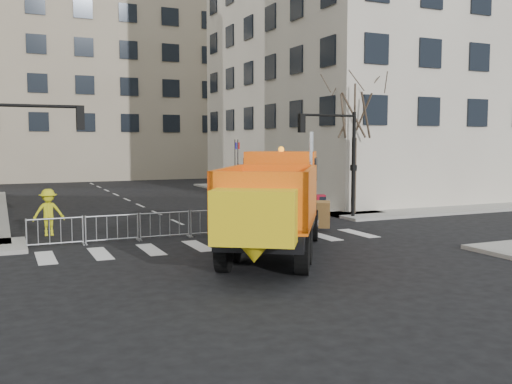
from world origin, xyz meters
name	(u,v)px	position (x,y,z in m)	size (l,w,h in m)	color
ground	(292,274)	(0.00, 0.00, 0.00)	(120.00, 120.00, 0.00)	black
sidewalk_back	(200,231)	(0.00, 8.50, 0.07)	(64.00, 5.00, 0.15)	gray
building_far	(73,69)	(0.00, 52.00, 12.00)	(30.00, 18.00, 24.00)	tan
traffic_light_right	(354,166)	(8.50, 9.50, 2.70)	(0.18, 0.18, 5.40)	black
crowd_barriers	(190,224)	(-0.75, 7.60, 0.55)	(12.60, 0.60, 1.10)	#9EA0A5
street_tree	(354,145)	(9.20, 10.50, 3.75)	(3.00, 3.00, 7.50)	#382B21
plow_truck	(274,201)	(0.67, 2.67, 1.90)	(8.42, 10.82, 4.27)	black
cop_a	(270,213)	(2.61, 7.00, 0.88)	(0.64, 0.42, 1.77)	black
cop_b	(280,211)	(3.12, 7.00, 0.93)	(0.90, 0.70, 1.86)	black
cop_c	(306,212)	(4.37, 7.00, 0.85)	(1.00, 0.42, 1.70)	black
worker	(49,212)	(-6.09, 9.36, 1.09)	(1.22, 0.70, 1.88)	#CECB18
newspaper_box	(320,206)	(6.89, 10.01, 0.70)	(0.45, 0.40, 1.10)	maroon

